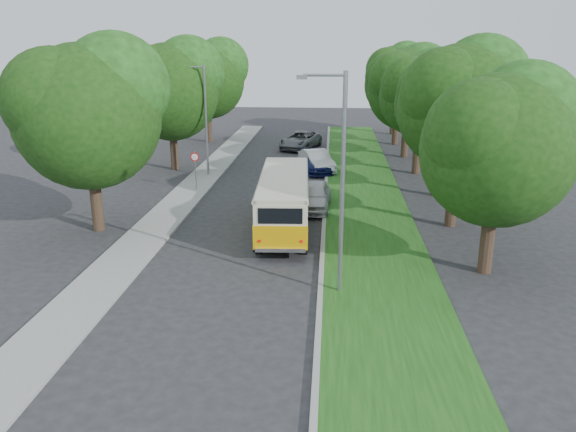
# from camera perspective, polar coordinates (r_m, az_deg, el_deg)

# --- Properties ---
(ground) EXTENTS (120.00, 120.00, 0.00)m
(ground) POSITION_cam_1_polar(r_m,az_deg,el_deg) (23.63, -5.35, -4.94)
(ground) COLOR #272729
(ground) RESTS_ON ground
(curb) EXTENTS (0.20, 70.00, 0.15)m
(curb) POSITION_cam_1_polar(r_m,az_deg,el_deg) (27.98, 3.65, -1.17)
(curb) COLOR gray
(curb) RESTS_ON ground
(grass_verge) EXTENTS (4.50, 70.00, 0.13)m
(grass_verge) POSITION_cam_1_polar(r_m,az_deg,el_deg) (28.06, 8.45, -1.30)
(grass_verge) COLOR #1D4813
(grass_verge) RESTS_ON ground
(sidewalk) EXTENTS (2.20, 70.00, 0.12)m
(sidewalk) POSITION_cam_1_polar(r_m,az_deg,el_deg) (29.29, -13.01, -0.78)
(sidewalk) COLOR gray
(sidewalk) RESTS_ON ground
(treeline) EXTENTS (24.27, 41.91, 9.46)m
(treeline) POSITION_cam_1_polar(r_m,az_deg,el_deg) (39.67, 3.46, 12.89)
(treeline) COLOR #332319
(treeline) RESTS_ON ground
(lamppost_near) EXTENTS (1.71, 0.16, 8.00)m
(lamppost_near) POSITION_cam_1_polar(r_m,az_deg,el_deg) (19.59, 5.31, 3.83)
(lamppost_near) COLOR gray
(lamppost_near) RESTS_ON ground
(lamppost_far) EXTENTS (1.71, 0.16, 7.50)m
(lamppost_far) POSITION_cam_1_polar(r_m,az_deg,el_deg) (38.82, -8.49, 9.96)
(lamppost_far) COLOR gray
(lamppost_far) RESTS_ON ground
(warning_sign) EXTENTS (0.56, 0.10, 2.50)m
(warning_sign) POSITION_cam_1_polar(r_m,az_deg,el_deg) (35.30, -9.43, 5.24)
(warning_sign) COLOR gray
(warning_sign) RESTS_ON ground
(vintage_bus) EXTENTS (2.86, 9.39, 2.76)m
(vintage_bus) POSITION_cam_1_polar(r_m,az_deg,el_deg) (27.59, -0.41, 1.43)
(vintage_bus) COLOR #EAAB07
(vintage_bus) RESTS_ON ground
(car_silver) EXTENTS (1.99, 4.57, 1.53)m
(car_silver) POSITION_cam_1_polar(r_m,az_deg,el_deg) (31.11, 2.63, 2.06)
(car_silver) COLOR silver
(car_silver) RESTS_ON ground
(car_white) EXTENTS (2.96, 4.80, 1.49)m
(car_white) POSITION_cam_1_polar(r_m,az_deg,el_deg) (40.65, 2.94, 5.62)
(car_white) COLOR silver
(car_white) RESTS_ON ground
(car_blue) EXTENTS (2.74, 4.92, 1.35)m
(car_blue) POSITION_cam_1_polar(r_m,az_deg,el_deg) (40.45, 2.90, 5.46)
(car_blue) COLOR #121A4E
(car_blue) RESTS_ON ground
(car_grey) EXTENTS (4.00, 5.88, 1.49)m
(car_grey) POSITION_cam_1_polar(r_m,az_deg,el_deg) (49.45, 1.25, 7.71)
(car_grey) COLOR slate
(car_grey) RESTS_ON ground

